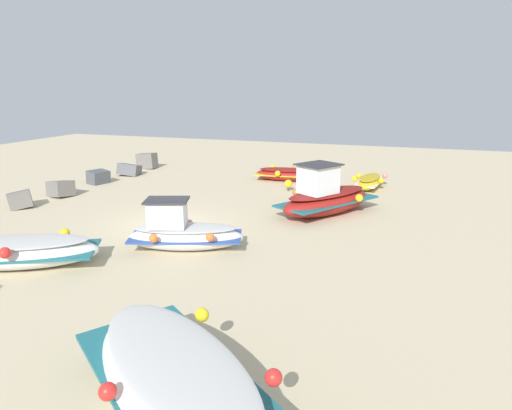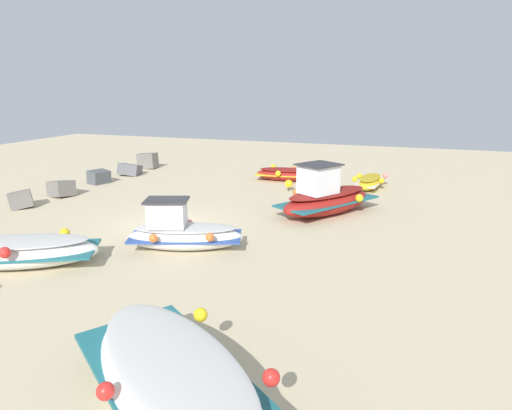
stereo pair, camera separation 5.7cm
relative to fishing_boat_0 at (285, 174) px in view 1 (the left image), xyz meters
name	(u,v)px [view 1 (the left image)]	position (x,y,z in m)	size (l,w,h in m)	color
ground_plane	(168,225)	(-10.65, 2.18, -0.40)	(58.36, 58.36, 0.00)	beige
fishing_boat_0	(285,174)	(0.00, 0.00, 0.00)	(2.17, 3.83, 0.82)	maroon
fishing_boat_1	(183,232)	(-13.04, 0.18, 0.22)	(2.71, 4.36, 1.85)	white
fishing_boat_2	(370,182)	(-0.58, -5.13, -0.02)	(3.37, 1.86, 0.81)	gold
fishing_boat_3	(19,252)	(-16.24, 4.38, 0.10)	(3.81, 5.26, 1.04)	white
fishing_boat_4	(177,383)	(-20.73, -3.79, 0.27)	(4.99, 5.64, 1.27)	white
fishing_boat_5	(326,198)	(-6.77, -3.76, 0.37)	(5.41, 4.36, 2.38)	maroon
breakwater_rocks	(17,200)	(-10.62, 10.27, 0.03)	(24.84, 2.96, 1.27)	slate
mooring_buoy_0	(288,184)	(-2.83, -0.95, 0.01)	(0.44, 0.44, 0.64)	#3F3F42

